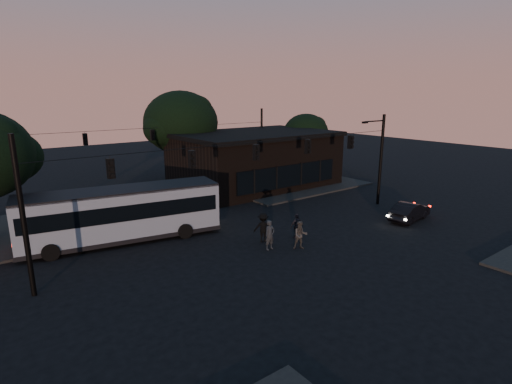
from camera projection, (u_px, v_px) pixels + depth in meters
ground at (298, 255)px, 23.15m from camera, size 120.00×120.00×0.00m
sidewalk_far_right at (290, 184)px, 40.99m from camera, size 14.00×10.00×0.15m
building at (255, 159)px, 40.12m from camera, size 15.40×10.41×5.40m
tree_behind at (181, 123)px, 40.99m from camera, size 7.60×7.60×9.43m
tree_right at (306, 133)px, 46.52m from camera, size 5.20×5.20×6.86m
signal_rig_near at (256, 170)px, 25.16m from camera, size 26.24×0.30×7.50m
signal_rig_far at (153, 147)px, 37.57m from camera, size 26.24×0.30×7.50m
bus at (122, 212)px, 25.00m from camera, size 12.37×4.86×3.40m
car at (410, 211)px, 29.44m from camera, size 4.26×1.95×1.35m
pedestrian_a at (270, 235)px, 23.84m from camera, size 0.68×0.47×1.83m
pedestrian_b at (300, 235)px, 23.94m from camera, size 1.06×1.00×1.74m
pedestrian_c at (297, 226)px, 25.72m from camera, size 1.01×0.57×1.63m
pedestrian_d at (263, 227)px, 25.08m from camera, size 1.39×1.31×1.88m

